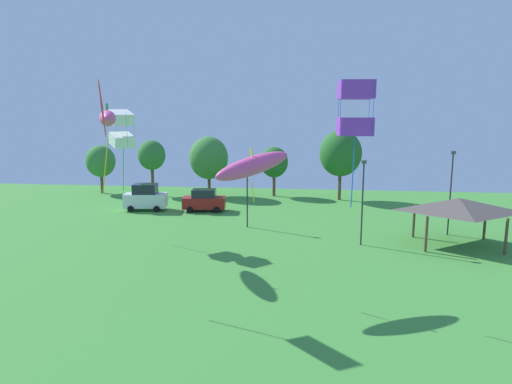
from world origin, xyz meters
name	(u,v)px	position (x,y,z in m)	size (l,w,h in m)	color
kite_flying_0	(121,129)	(-14.17, 35.30, 8.57)	(2.32, 2.33, 6.34)	white
kite_flying_1	(355,108)	(2.30, 23.83, 10.00)	(1.68, 1.68, 6.16)	purple
kite_flying_2	(108,118)	(-13.39, 31.24, 9.42)	(2.95, 4.97, 1.58)	#E54C93
kite_flying_6	(102,111)	(-10.59, 24.47, 9.87)	(1.19, 2.74, 5.97)	red
kite_flying_9	(253,166)	(-2.85, 25.76, 6.97)	(4.35, 3.76, 3.02)	#E54C93
parked_car_leftmost	(146,198)	(-16.17, 45.25, 1.30)	(4.34, 2.35, 2.69)	silver
parked_car_second_from_left	(204,200)	(-10.16, 45.46, 1.11)	(4.36, 2.26, 2.23)	maroon
park_pavilion	(459,205)	(11.26, 35.86, 3.08)	(6.96, 5.07, 3.60)	brown
light_post_0	(451,189)	(11.50, 38.83, 3.82)	(0.36, 0.20, 6.82)	#2D2D33
light_post_1	(363,198)	(4.18, 35.13, 3.59)	(0.36, 0.20, 6.38)	#2D2D33
light_post_2	(247,193)	(-4.99, 39.49, 3.05)	(0.36, 0.20, 5.32)	#2D2D33
treeline_tree_0	(101,161)	(-24.98, 54.24, 3.94)	(3.51, 3.51, 5.89)	brown
treeline_tree_1	(152,155)	(-18.31, 53.66, 4.78)	(3.23, 3.23, 6.60)	brown
treeline_tree_2	(209,158)	(-11.45, 53.80, 4.54)	(4.55, 4.55, 7.05)	brown
treeline_tree_3	(274,162)	(-3.82, 54.70, 4.01)	(3.27, 3.27, 5.84)	brown
treeline_tree_4	(341,153)	(3.75, 53.11, 5.29)	(4.71, 4.71, 7.89)	brown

